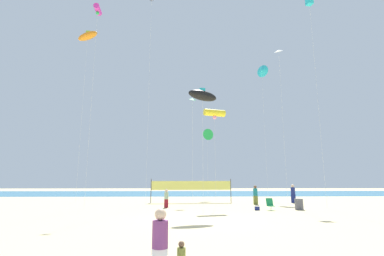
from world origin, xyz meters
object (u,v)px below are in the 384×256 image
Objects in this scene: kite_white_diamond at (279,53)px; beachgoer_navy_shirt at (293,193)px; trash_barrel at (299,204)px; kite_cyan_delta at (262,71)px; beach_handbag at (257,208)px; kite_green_delta at (207,135)px; volleyball_net at (191,186)px; kite_black_diamond at (151,19)px; kite_orange_inflatable at (88,36)px; kite_yellow_tube at (215,113)px; mother_figure at (160,242)px; beachgoer_sage_shirt at (166,198)px; kite_magenta_tube at (98,10)px; kite_black_inflatable at (202,96)px; kite_green_diamond at (193,100)px; kite_cyan_box at (309,1)px; folding_beach_chair at (270,204)px; beachgoer_teal_shirt at (255,194)px.

beachgoer_navy_shirt is at bearing 58.93° from kite_white_diamond.
kite_cyan_delta is at bearing 83.76° from trash_barrel.
beach_handbag is 15.89m from kite_green_delta.
volleyball_net is 18.09m from kite_black_diamond.
kite_orange_inflatable is 2.25× the size of kite_yellow_tube.
mother_figure is 0.20× the size of volleyball_net.
kite_magenta_tube reaches higher than beachgoer_sage_shirt.
mother_figure is at bearing -97.86° from kite_black_inflatable.
kite_yellow_tube is 12.86m from kite_black_diamond.
beachgoer_navy_shirt is 0.09× the size of kite_black_diamond.
kite_white_diamond is 10.16m from kite_green_diamond.
kite_cyan_delta reaches higher than kite_green_delta.
kite_cyan_delta is (9.76, 6.40, 15.31)m from volleyball_net.
kite_cyan_box is (6.07, 1.29, 18.64)m from beach_handbag.
kite_black_diamond is at bearing 43.39° from kite_magenta_tube.
kite_cyan_delta is at bearing 1.64° from kite_green_delta.
kite_black_diamond is (-4.35, -2.27, 17.42)m from volleyball_net.
kite_magenta_tube is (-8.63, -6.31, 15.74)m from volleyball_net.
kite_white_diamond is (17.46, 3.30, -2.30)m from kite_magenta_tube.
kite_magenta_tube reaches higher than trash_barrel.
kite_black_inflatable is 19.73m from kite_cyan_delta.
kite_green_delta is at bearing 52.22° from kite_black_diamond.
mother_figure is at bearing 0.77° from beachgoer_sage_shirt.
kite_black_inflatable is at bearing -165.17° from trash_barrel.
kite_black_inflatable is at bearing -85.89° from volleyball_net.
kite_magenta_tube is at bearing -143.80° from volleyball_net.
kite_green_delta reaches higher than beachgoer_navy_shirt.
kite_cyan_box is at bearing -84.51° from kite_cyan_delta.
kite_green_diamond reaches higher than trash_barrel.
folding_beach_chair is 0.10× the size of kite_black_inflatable.
volleyball_net is at bearing 153.87° from beachgoer_sage_shirt.
kite_white_diamond reaches higher than kite_black_inflatable.
kite_cyan_delta is at bearing 31.59° from kite_black_diamond.
kite_yellow_tube is at bearing 173.03° from folding_beach_chair.
kite_white_diamond is at bearing 82.18° from trash_barrel.
kite_orange_inflatable is at bearing -121.91° from beachgoer_sage_shirt.
kite_green_diamond is 9.62m from kite_black_diamond.
kite_cyan_box is 1.09× the size of kite_magenta_tube.
kite_white_diamond is at bearing -18.83° from volleyball_net.
beachgoer_navy_shirt is 6.73m from trash_barrel.
kite_black_inflatable is at bearing -143.78° from beachgoer_navy_shirt.
trash_barrel is (9.51, 15.49, -0.46)m from mother_figure.
kite_cyan_box reaches higher than beachgoer_teal_shirt.
kite_green_diamond is at bearing -109.03° from kite_green_delta.
mother_figure is 0.92× the size of beachgoer_teal_shirt.
kite_cyan_delta is at bearing 96.91° from folding_beach_chair.
beachgoer_sage_shirt is at bearing 120.54° from mother_figure.
folding_beach_chair is 15.86m from kite_green_delta.
kite_black_inflatable is at bearing -108.48° from kite_yellow_tube.
beachgoer_navy_shirt is 10.36m from volleyball_net.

